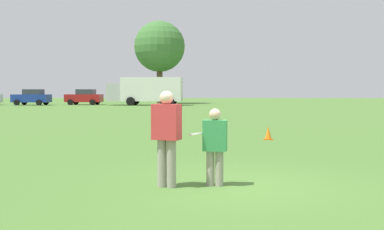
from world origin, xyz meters
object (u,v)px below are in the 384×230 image
object	(u,v)px
player_defender	(215,143)
parked_car_mid_left	(32,97)
player_thrower	(167,133)
parked_car_center	(84,97)
frisbee	(195,134)
traffic_cone	(268,133)
box_truck	(147,90)

from	to	relation	value
player_defender	parked_car_mid_left	bearing A→B (deg)	113.65
player_thrower	parked_car_center	world-z (taller)	parked_car_center
player_defender	parked_car_mid_left	size ratio (longest dim) A/B	0.34
parked_car_mid_left	parked_car_center	bearing A→B (deg)	12.30
player_defender	frisbee	distance (m)	0.41
player_defender	parked_car_center	size ratio (longest dim) A/B	0.34
player_defender	traffic_cone	size ratio (longest dim) A/B	3.07
player_thrower	player_defender	distance (m)	0.94
player_defender	parked_car_center	xyz separation A→B (m)	(-14.02, 46.42, 0.10)
parked_car_center	traffic_cone	bearing A→B (deg)	-66.97
player_thrower	parked_car_mid_left	xyz separation A→B (m)	(-18.87, 45.31, -0.09)
traffic_cone	parked_car_center	xyz separation A→B (m)	(-16.20, 38.10, 0.69)
frisbee	box_truck	xyz separation A→B (m)	(-6.18, 45.16, 0.76)
player_defender	parked_car_mid_left	xyz separation A→B (m)	(-19.78, 45.17, 0.10)
frisbee	box_truck	world-z (taller)	box_truck
traffic_cone	parked_car_mid_left	distance (m)	42.89
player_defender	parked_car_center	bearing A→B (deg)	106.81
player_thrower	parked_car_mid_left	size ratio (longest dim) A/B	0.42
player_defender	traffic_cone	distance (m)	8.62
traffic_cone	frisbee	bearing A→B (deg)	-106.86
frisbee	parked_car_mid_left	bearing A→B (deg)	113.23
traffic_cone	parked_car_mid_left	bearing A→B (deg)	120.78
box_truck	player_thrower	bearing A→B (deg)	-82.89
player_defender	frisbee	world-z (taller)	player_defender
player_thrower	frisbee	distance (m)	0.55
parked_car_center	box_truck	distance (m)	7.64
parked_car_mid_left	parked_car_center	world-z (taller)	same
player_defender	box_truck	bearing A→B (deg)	98.26
player_thrower	player_defender	xyz separation A→B (m)	(0.91, 0.15, -0.20)
traffic_cone	box_truck	bearing A→B (deg)	103.34
box_truck	traffic_cone	bearing A→B (deg)	-76.66
traffic_cone	parked_car_mid_left	size ratio (longest dim) A/B	0.11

